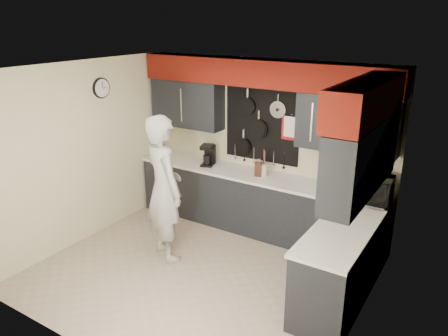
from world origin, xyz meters
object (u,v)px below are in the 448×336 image
Objects in this scene: microwave at (367,188)px; utensil_crock at (263,170)px; coffee_maker at (208,154)px; person at (164,189)px; knife_block at (258,169)px.

utensil_crock is (-1.55, 0.10, -0.08)m from microwave.
microwave is at bearing -3.75° from utensil_crock.
coffee_maker is (-2.50, 0.05, 0.01)m from microwave.
microwave is 2.50m from coffee_maker.
utensil_crock is at bearing -15.52° from coffee_maker.
coffee_maker is at bearing -55.47° from person.
utensil_crock is 0.09× the size of person.
coffee_maker reaches higher than knife_block.
person is at bearing -119.32° from utensil_crock.
microwave is 1.56m from utensil_crock.
microwave is 1.79× the size of coffee_maker.
knife_block is 1.48m from person.
person is (-2.32, -1.26, -0.09)m from microwave.
knife_block is 0.08m from utensil_crock.
knife_block is 1.23× the size of utensil_crock.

